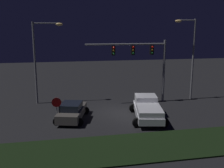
{
  "coord_description": "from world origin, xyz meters",
  "views": [
    {
      "loc": [
        -5.05,
        -22.73,
        7.54
      ],
      "look_at": [
        -0.46,
        0.9,
        2.49
      ],
      "focal_mm": 41.71,
      "sensor_mm": 36.0,
      "label": 1
    }
  ],
  "objects_px": {
    "pickup_truck": "(147,108)",
    "stop_sign": "(57,106)",
    "car_sedan": "(72,111)",
    "traffic_signal_gantry": "(142,56)",
    "street_lamp_right": "(190,50)",
    "street_lamp_left": "(41,53)"
  },
  "relations": [
    {
      "from": "pickup_truck",
      "to": "car_sedan",
      "type": "bearing_deg",
      "value": 92.01
    },
    {
      "from": "street_lamp_right",
      "to": "stop_sign",
      "type": "xyz_separation_m",
      "value": [
        -13.98,
        -5.27,
        -3.81
      ]
    },
    {
      "from": "street_lamp_left",
      "to": "pickup_truck",
      "type": "bearing_deg",
      "value": -36.56
    },
    {
      "from": "traffic_signal_gantry",
      "to": "pickup_truck",
      "type": "bearing_deg",
      "value": -101.23
    },
    {
      "from": "street_lamp_left",
      "to": "stop_sign",
      "type": "height_order",
      "value": "street_lamp_left"
    },
    {
      "from": "stop_sign",
      "to": "car_sedan",
      "type": "bearing_deg",
      "value": 37.68
    },
    {
      "from": "street_lamp_right",
      "to": "pickup_truck",
      "type": "bearing_deg",
      "value": -140.18
    },
    {
      "from": "traffic_signal_gantry",
      "to": "street_lamp_right",
      "type": "xyz_separation_m",
      "value": [
        5.41,
        0.32,
        0.47
      ]
    },
    {
      "from": "pickup_truck",
      "to": "stop_sign",
      "type": "distance_m",
      "value": 7.6
    },
    {
      "from": "traffic_signal_gantry",
      "to": "street_lamp_right",
      "type": "relative_size",
      "value": 0.96
    },
    {
      "from": "pickup_truck",
      "to": "car_sedan",
      "type": "xyz_separation_m",
      "value": [
        -6.35,
        1.02,
        -0.26
      ]
    },
    {
      "from": "car_sedan",
      "to": "street_lamp_left",
      "type": "relative_size",
      "value": 0.57
    },
    {
      "from": "traffic_signal_gantry",
      "to": "car_sedan",
      "type": "bearing_deg",
      "value": -151.44
    },
    {
      "from": "street_lamp_right",
      "to": "traffic_signal_gantry",
      "type": "bearing_deg",
      "value": -176.63
    },
    {
      "from": "pickup_truck",
      "to": "stop_sign",
      "type": "relative_size",
      "value": 2.55
    },
    {
      "from": "car_sedan",
      "to": "stop_sign",
      "type": "relative_size",
      "value": 2.12
    },
    {
      "from": "pickup_truck",
      "to": "stop_sign",
      "type": "bearing_deg",
      "value": 100.6
    },
    {
      "from": "pickup_truck",
      "to": "street_lamp_right",
      "type": "relative_size",
      "value": 0.66
    },
    {
      "from": "car_sedan",
      "to": "stop_sign",
      "type": "xyz_separation_m",
      "value": [
        -1.23,
        -0.95,
        0.82
      ]
    },
    {
      "from": "traffic_signal_gantry",
      "to": "street_lamp_right",
      "type": "bearing_deg",
      "value": 3.37
    },
    {
      "from": "car_sedan",
      "to": "stop_sign",
      "type": "bearing_deg",
      "value": 142.77
    },
    {
      "from": "traffic_signal_gantry",
      "to": "stop_sign",
      "type": "height_order",
      "value": "traffic_signal_gantry"
    }
  ]
}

